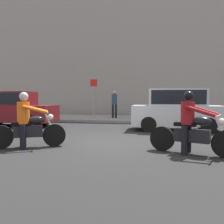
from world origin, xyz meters
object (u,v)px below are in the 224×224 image
object	(u,v)px
motorcycle_with_rider_crimson	(192,128)
street_sign_post	(94,94)
parked_hatchback_silver	(177,109)
motorcycle_with_rider_orange_stripe	(28,125)
parked_sedan_maroon	(12,108)
pedestrian_bystander	(114,102)

from	to	relation	value
motorcycle_with_rider_crimson	street_sign_post	bearing A→B (deg)	117.70
motorcycle_with_rider_crimson	parked_hatchback_silver	size ratio (longest dim) A/B	0.55
motorcycle_with_rider_orange_stripe	parked_sedan_maroon	xyz separation A→B (m)	(-3.54, 4.97, 0.24)
parked_hatchback_silver	pedestrian_bystander	distance (m)	5.55
motorcycle_with_rider_crimson	parked_hatchback_silver	world-z (taller)	parked_hatchback_silver
street_sign_post	parked_hatchback_silver	bearing A→B (deg)	-43.09
motorcycle_with_rider_orange_stripe	pedestrian_bystander	distance (m)	9.00
motorcycle_with_rider_orange_stripe	parked_hatchback_silver	size ratio (longest dim) A/B	0.51
pedestrian_bystander	motorcycle_with_rider_orange_stripe	bearing A→B (deg)	-96.63
pedestrian_bystander	parked_sedan_maroon	bearing A→B (deg)	-139.15
motorcycle_with_rider_crimson	parked_sedan_maroon	world-z (taller)	parked_sedan_maroon
street_sign_post	parked_sedan_maroon	bearing A→B (deg)	-128.18
motorcycle_with_rider_crimson	parked_hatchback_silver	distance (m)	4.64
pedestrian_bystander	parked_hatchback_silver	bearing A→B (deg)	-51.68
parked_hatchback_silver	parked_sedan_maroon	bearing A→B (deg)	177.21
motorcycle_with_rider_orange_stripe	pedestrian_bystander	size ratio (longest dim) A/B	1.13
motorcycle_with_rider_orange_stripe	motorcycle_with_rider_crimson	size ratio (longest dim) A/B	0.92
motorcycle_with_rider_orange_stripe	parked_hatchback_silver	xyz separation A→B (m)	(4.48, 4.58, 0.29)
motorcycle_with_rider_crimson	parked_hatchback_silver	bearing A→B (deg)	89.86
street_sign_post	pedestrian_bystander	size ratio (longest dim) A/B	1.45
motorcycle_with_rider_orange_stripe	parked_sedan_maroon	distance (m)	6.11
motorcycle_with_rider_orange_stripe	parked_hatchback_silver	bearing A→B (deg)	45.65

